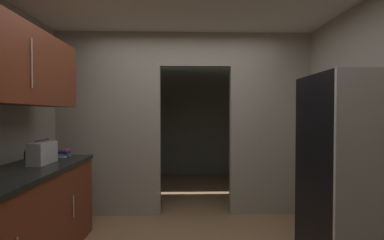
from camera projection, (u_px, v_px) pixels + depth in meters
The scene contains 8 objects.
kitchen_overhead_slab at pixel (184, 0), 2.83m from camera, with size 3.96×7.06×0.06m, color silver.
kitchen_partition at pixel (181, 119), 3.93m from camera, with size 3.56×0.12×2.56m.
adjoining_room_shell at pixel (184, 121), 5.78m from camera, with size 3.56×2.70×2.56m.
refrigerator at pixel (356, 183), 2.23m from camera, with size 0.72×0.71×1.75m.
lower_cabinet_run at pixel (12, 228), 2.32m from camera, with size 0.66×2.13×0.93m.
upper_cabinet_counterside at pixel (9, 63), 2.29m from camera, with size 0.36×1.92×0.68m.
boombox at pixel (42, 153), 2.76m from camera, with size 0.15×0.36×0.24m.
book_stack at pixel (64, 153), 3.20m from camera, with size 0.14×0.16×0.09m.
Camera 1 is at (0.00, -2.40, 1.43)m, focal length 25.91 mm.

